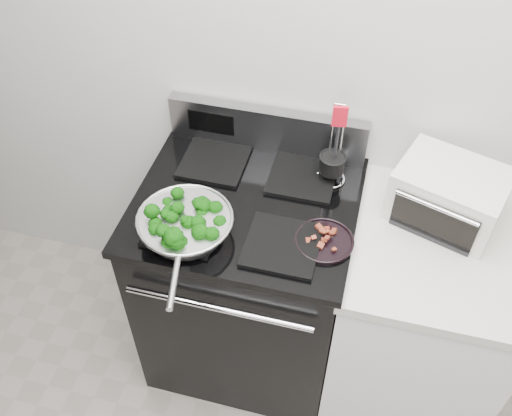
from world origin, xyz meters
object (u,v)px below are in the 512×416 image
(gas_range, at_px, (248,279))
(utensil_holder, at_px, (332,167))
(skillet, at_px, (185,224))
(toaster_oven, at_px, (448,195))
(bacon_plate, at_px, (324,239))

(gas_range, xyz_separation_m, utensil_holder, (0.27, 0.18, 0.52))
(skillet, height_order, toaster_oven, toaster_oven)
(bacon_plate, height_order, toaster_oven, toaster_oven)
(skillet, xyz_separation_m, bacon_plate, (0.45, 0.08, -0.03))
(skillet, height_order, utensil_holder, utensil_holder)
(skillet, relative_size, bacon_plate, 2.55)
(skillet, bearing_deg, utensil_holder, 30.32)
(gas_range, height_order, toaster_oven, gas_range)
(toaster_oven, bearing_deg, bacon_plate, -127.80)
(bacon_plate, distance_m, utensil_holder, 0.31)
(toaster_oven, bearing_deg, utensil_holder, -168.68)
(skillet, relative_size, toaster_oven, 1.21)
(utensil_holder, bearing_deg, gas_range, -155.05)
(skillet, relative_size, utensil_holder, 1.50)
(bacon_plate, distance_m, toaster_oven, 0.46)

